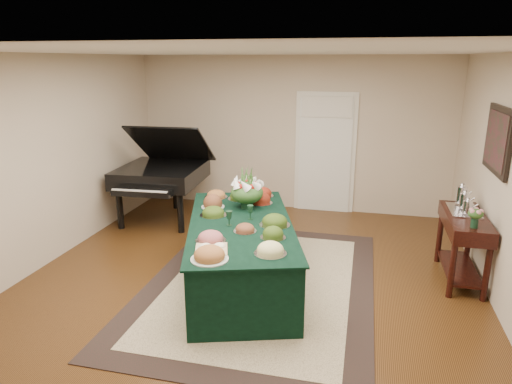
% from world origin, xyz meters
% --- Properties ---
extents(ground, '(6.00, 6.00, 0.00)m').
position_xyz_m(ground, '(0.00, 0.00, 0.00)').
color(ground, black).
rests_on(ground, ground).
extents(area_rug, '(2.67, 3.73, 0.01)m').
position_xyz_m(area_rug, '(0.14, -0.09, 0.01)').
color(area_rug, black).
rests_on(area_rug, ground).
extents(kitchen_doorway, '(1.05, 0.07, 2.10)m').
position_xyz_m(kitchen_doorway, '(0.60, 2.97, 1.02)').
color(kitchen_doorway, silver).
rests_on(kitchen_doorway, ground).
extents(buffet_table, '(1.88, 2.75, 0.79)m').
position_xyz_m(buffet_table, '(-0.09, -0.09, 0.40)').
color(buffet_table, black).
rests_on(buffet_table, ground).
extents(food_platters, '(1.44, 2.50, 0.13)m').
position_xyz_m(food_platters, '(-0.11, -0.03, 0.83)').
color(food_platters, silver).
rests_on(food_platters, buffet_table).
extents(cutting_board, '(0.40, 0.40, 0.10)m').
position_xyz_m(cutting_board, '(-0.16, -0.94, 0.82)').
color(cutting_board, tan).
rests_on(cutting_board, buffet_table).
extents(green_goblets, '(0.26, 0.34, 0.18)m').
position_xyz_m(green_goblets, '(-0.10, -0.10, 0.88)').
color(green_goblets, black).
rests_on(green_goblets, buffet_table).
extents(floral_centerpiece, '(0.43, 0.43, 0.43)m').
position_xyz_m(floral_centerpiece, '(-0.16, 0.46, 1.04)').
color(floral_centerpiece, black).
rests_on(floral_centerpiece, buffet_table).
extents(grand_piano, '(1.47, 1.64, 1.63)m').
position_xyz_m(grand_piano, '(-1.98, 1.83, 0.80)').
color(grand_piano, black).
rests_on(grand_piano, ground).
extents(wicker_basket, '(0.38, 0.38, 0.24)m').
position_xyz_m(wicker_basket, '(-0.79, 1.40, 0.12)').
color(wicker_basket, olive).
rests_on(wicker_basket, ground).
extents(mahogany_sideboard, '(0.45, 1.18, 0.84)m').
position_xyz_m(mahogany_sideboard, '(2.50, 0.63, 0.64)').
color(mahogany_sideboard, black).
rests_on(mahogany_sideboard, ground).
extents(tea_service, '(0.34, 0.58, 0.30)m').
position_xyz_m(tea_service, '(2.50, 0.84, 0.95)').
color(tea_service, silver).
rests_on(tea_service, mahogany_sideboard).
extents(pink_bouquet, '(0.18, 0.18, 0.23)m').
position_xyz_m(pink_bouquet, '(2.49, 0.21, 0.99)').
color(pink_bouquet, black).
rests_on(pink_bouquet, mahogany_sideboard).
extents(wall_painting, '(0.05, 0.95, 0.75)m').
position_xyz_m(wall_painting, '(2.72, 0.63, 1.75)').
color(wall_painting, black).
rests_on(wall_painting, ground).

